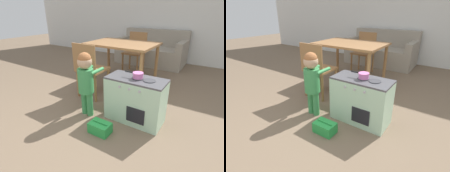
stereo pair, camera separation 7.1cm
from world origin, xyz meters
The scene contains 10 objects.
ground_plane centered at (0.00, 0.00, 0.00)m, with size 16.00×16.00×0.00m, color brown.
wall_back centered at (0.00, 3.78, 1.30)m, with size 10.00×0.06×2.60m.
play_kitchen centered at (0.19, 0.77, 0.28)m, with size 0.68×0.34×0.56m.
toy_pot centered at (0.20, 0.77, 0.59)m, with size 0.22×0.12×0.06m.
child_figure centered at (-0.38, 0.56, 0.52)m, with size 0.22×0.34×0.82m.
toy_basket centered at (-0.02, 0.33, 0.06)m, with size 0.24×0.16×0.14m.
dining_table centered at (-0.55, 1.76, 0.65)m, with size 1.17×0.83×0.74m.
dining_chair_near centered at (-0.67, 0.99, 0.46)m, with size 0.40×0.40×0.84m.
dining_chair_far centered at (-0.63, 2.47, 0.46)m, with size 0.40×0.40×0.84m.
couch centered at (-0.57, 3.34, 0.30)m, with size 1.64×0.83×0.82m.
Camera 1 is at (0.94, -0.94, 1.26)m, focal length 28.00 mm.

